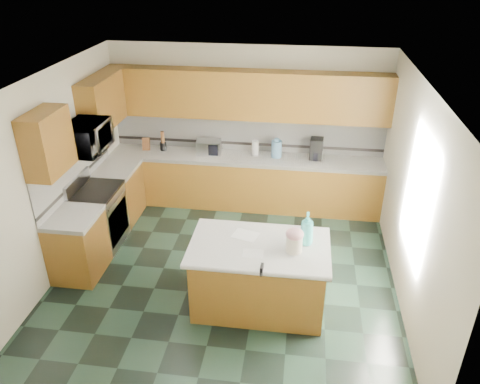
# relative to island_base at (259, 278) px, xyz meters

# --- Properties ---
(floor) EXTENTS (4.60, 4.60, 0.00)m
(floor) POSITION_rel_island_base_xyz_m (-0.51, 0.57, -0.43)
(floor) COLOR #192C22
(floor) RESTS_ON ground
(ceiling) EXTENTS (4.60, 4.60, 0.00)m
(ceiling) POSITION_rel_island_base_xyz_m (-0.51, 0.57, 2.27)
(ceiling) COLOR white
(ceiling) RESTS_ON ground
(wall_back) EXTENTS (4.60, 0.04, 2.70)m
(wall_back) POSITION_rel_island_base_xyz_m (-0.51, 2.89, 0.92)
(wall_back) COLOR beige
(wall_back) RESTS_ON ground
(wall_front) EXTENTS (4.60, 0.04, 2.70)m
(wall_front) POSITION_rel_island_base_xyz_m (-0.51, -1.75, 0.92)
(wall_front) COLOR beige
(wall_front) RESTS_ON ground
(wall_left) EXTENTS (0.04, 4.60, 2.70)m
(wall_left) POSITION_rel_island_base_xyz_m (-2.83, 0.57, 0.92)
(wall_left) COLOR beige
(wall_left) RESTS_ON ground
(wall_right) EXTENTS (0.04, 4.60, 2.70)m
(wall_right) POSITION_rel_island_base_xyz_m (1.81, 0.57, 0.92)
(wall_right) COLOR beige
(wall_right) RESTS_ON ground
(back_base_cab) EXTENTS (4.60, 0.60, 0.86)m
(back_base_cab) POSITION_rel_island_base_xyz_m (-0.51, 2.57, 0.00)
(back_base_cab) COLOR #442A0F
(back_base_cab) RESTS_ON ground
(back_countertop) EXTENTS (4.60, 0.64, 0.06)m
(back_countertop) POSITION_rel_island_base_xyz_m (-0.51, 2.57, 0.46)
(back_countertop) COLOR white
(back_countertop) RESTS_ON back_base_cab
(back_upper_cab) EXTENTS (4.60, 0.33, 0.78)m
(back_upper_cab) POSITION_rel_island_base_xyz_m (-0.51, 2.71, 1.51)
(back_upper_cab) COLOR #442A0F
(back_upper_cab) RESTS_ON wall_back
(back_backsplash) EXTENTS (4.60, 0.02, 0.63)m
(back_backsplash) POSITION_rel_island_base_xyz_m (-0.51, 2.86, 0.81)
(back_backsplash) COLOR silver
(back_backsplash) RESTS_ON back_countertop
(back_accent_band) EXTENTS (4.60, 0.01, 0.05)m
(back_accent_band) POSITION_rel_island_base_xyz_m (-0.51, 2.85, 0.61)
(back_accent_band) COLOR black
(back_accent_band) RESTS_ON back_countertop
(left_base_cab_rear) EXTENTS (0.60, 0.82, 0.86)m
(left_base_cab_rear) POSITION_rel_island_base_xyz_m (-2.51, 1.86, 0.00)
(left_base_cab_rear) COLOR #442A0F
(left_base_cab_rear) RESTS_ON ground
(left_counter_rear) EXTENTS (0.64, 0.82, 0.06)m
(left_counter_rear) POSITION_rel_island_base_xyz_m (-2.51, 1.86, 0.46)
(left_counter_rear) COLOR white
(left_counter_rear) RESTS_ON left_base_cab_rear
(left_base_cab_front) EXTENTS (0.60, 0.72, 0.86)m
(left_base_cab_front) POSITION_rel_island_base_xyz_m (-2.51, 0.33, 0.00)
(left_base_cab_front) COLOR #442A0F
(left_base_cab_front) RESTS_ON ground
(left_counter_front) EXTENTS (0.64, 0.72, 0.06)m
(left_counter_front) POSITION_rel_island_base_xyz_m (-2.51, 0.33, 0.46)
(left_counter_front) COLOR white
(left_counter_front) RESTS_ON left_base_cab_front
(left_backsplash) EXTENTS (0.02, 2.30, 0.63)m
(left_backsplash) POSITION_rel_island_base_xyz_m (-2.80, 1.12, 0.81)
(left_backsplash) COLOR silver
(left_backsplash) RESTS_ON wall_left
(left_accent_band) EXTENTS (0.01, 2.30, 0.05)m
(left_accent_band) POSITION_rel_island_base_xyz_m (-2.80, 1.12, 0.61)
(left_accent_band) COLOR black
(left_accent_band) RESTS_ON wall_left
(left_upper_cab_rear) EXTENTS (0.33, 1.09, 0.78)m
(left_upper_cab_rear) POSITION_rel_island_base_xyz_m (-2.65, 2.00, 1.51)
(left_upper_cab_rear) COLOR #442A0F
(left_upper_cab_rear) RESTS_ON wall_left
(left_upper_cab_front) EXTENTS (0.33, 0.72, 0.78)m
(left_upper_cab_front) POSITION_rel_island_base_xyz_m (-2.65, 0.33, 1.51)
(left_upper_cab_front) COLOR #442A0F
(left_upper_cab_front) RESTS_ON wall_left
(range_body) EXTENTS (0.60, 0.76, 0.88)m
(range_body) POSITION_rel_island_base_xyz_m (-2.51, 1.07, 0.01)
(range_body) COLOR #B7B7BC
(range_body) RESTS_ON ground
(range_oven_door) EXTENTS (0.02, 0.68, 0.55)m
(range_oven_door) POSITION_rel_island_base_xyz_m (-2.22, 1.07, -0.03)
(range_oven_door) COLOR black
(range_oven_door) RESTS_ON range_body
(range_cooktop) EXTENTS (0.62, 0.78, 0.04)m
(range_cooktop) POSITION_rel_island_base_xyz_m (-2.51, 1.07, 0.47)
(range_cooktop) COLOR black
(range_cooktop) RESTS_ON range_body
(range_handle) EXTENTS (0.02, 0.66, 0.02)m
(range_handle) POSITION_rel_island_base_xyz_m (-2.19, 1.07, 0.35)
(range_handle) COLOR #B7B7BC
(range_handle) RESTS_ON range_body
(range_backguard) EXTENTS (0.06, 0.76, 0.18)m
(range_backguard) POSITION_rel_island_base_xyz_m (-2.77, 1.07, 0.59)
(range_backguard) COLOR #B7B7BC
(range_backguard) RESTS_ON range_body
(microwave) EXTENTS (0.50, 0.73, 0.41)m
(microwave) POSITION_rel_island_base_xyz_m (-2.51, 1.07, 1.30)
(microwave) COLOR #B7B7BC
(microwave) RESTS_ON wall_left
(island_base) EXTENTS (1.57, 0.90, 0.86)m
(island_base) POSITION_rel_island_base_xyz_m (0.00, 0.00, 0.00)
(island_base) COLOR #442A0F
(island_base) RESTS_ON ground
(island_top) EXTENTS (1.67, 1.00, 0.06)m
(island_top) POSITION_rel_island_base_xyz_m (0.00, 0.00, 0.46)
(island_top) COLOR white
(island_top) RESTS_ON island_base
(island_bullnose) EXTENTS (1.67, 0.06, 0.06)m
(island_bullnose) POSITION_rel_island_base_xyz_m (0.00, -0.50, 0.46)
(island_bullnose) COLOR white
(island_bullnose) RESTS_ON island_base
(treat_jar) EXTENTS (0.25, 0.25, 0.20)m
(treat_jar) POSITION_rel_island_base_xyz_m (0.41, -0.07, 0.59)
(treat_jar) COLOR beige
(treat_jar) RESTS_ON island_top
(treat_jar_lid) EXTENTS (0.21, 0.21, 0.13)m
(treat_jar_lid) POSITION_rel_island_base_xyz_m (0.41, -0.07, 0.72)
(treat_jar_lid) COLOR pink
(treat_jar_lid) RESTS_ON treat_jar
(treat_jar_knob) EXTENTS (0.07, 0.02, 0.02)m
(treat_jar_knob) POSITION_rel_island_base_xyz_m (0.41, -0.07, 0.77)
(treat_jar_knob) COLOR tan
(treat_jar_knob) RESTS_ON treat_jar_lid
(treat_jar_knob_end_l) EXTENTS (0.04, 0.04, 0.04)m
(treat_jar_knob_end_l) POSITION_rel_island_base_xyz_m (0.37, -0.07, 0.77)
(treat_jar_knob_end_l) COLOR tan
(treat_jar_knob_end_l) RESTS_ON treat_jar_lid
(treat_jar_knob_end_r) EXTENTS (0.04, 0.04, 0.04)m
(treat_jar_knob_end_r) POSITION_rel_island_base_xyz_m (0.44, -0.07, 0.77)
(treat_jar_knob_end_r) COLOR tan
(treat_jar_knob_end_r) RESTS_ON treat_jar_lid
(soap_bottle_island) EXTENTS (0.17, 0.17, 0.42)m
(soap_bottle_island) POSITION_rel_island_base_xyz_m (0.54, 0.11, 0.70)
(soap_bottle_island) COLOR #3CBCBC
(soap_bottle_island) RESTS_ON island_top
(paper_sheet_a) EXTENTS (0.25, 0.19, 0.00)m
(paper_sheet_a) POSITION_rel_island_base_xyz_m (-0.06, -0.19, 0.49)
(paper_sheet_a) COLOR white
(paper_sheet_a) RESTS_ON island_top
(paper_sheet_b) EXTENTS (0.36, 0.30, 0.00)m
(paper_sheet_b) POSITION_rel_island_base_xyz_m (-0.19, 0.18, 0.49)
(paper_sheet_b) COLOR white
(paper_sheet_b) RESTS_ON island_top
(clamp_body) EXTENTS (0.04, 0.11, 0.10)m
(clamp_body) POSITION_rel_island_base_xyz_m (0.07, -0.48, 0.50)
(clamp_body) COLOR black
(clamp_body) RESTS_ON island_top
(clamp_handle) EXTENTS (0.02, 0.08, 0.02)m
(clamp_handle) POSITION_rel_island_base_xyz_m (0.07, -0.54, 0.48)
(clamp_handle) COLOR black
(clamp_handle) RESTS_ON island_top
(knife_block) EXTENTS (0.14, 0.18, 0.24)m
(knife_block) POSITION_rel_island_base_xyz_m (-2.24, 2.62, 0.60)
(knife_block) COLOR #472814
(knife_block) RESTS_ON back_countertop
(utensil_crock) EXTENTS (0.11, 0.11, 0.14)m
(utensil_crock) POSITION_rel_island_base_xyz_m (-1.94, 2.65, 0.56)
(utensil_crock) COLOR black
(utensil_crock) RESTS_ON back_countertop
(utensil_bundle) EXTENTS (0.06, 0.06, 0.20)m
(utensil_bundle) POSITION_rel_island_base_xyz_m (-1.94, 2.65, 0.73)
(utensil_bundle) COLOR #472814
(utensil_bundle) RESTS_ON utensil_crock
(toaster_oven) EXTENTS (0.43, 0.32, 0.23)m
(toaster_oven) POSITION_rel_island_base_xyz_m (-1.13, 2.62, 0.61)
(toaster_oven) COLOR #B7B7BC
(toaster_oven) RESTS_ON back_countertop
(toaster_oven_door) EXTENTS (0.36, 0.01, 0.19)m
(toaster_oven_door) POSITION_rel_island_base_xyz_m (-1.13, 2.49, 0.61)
(toaster_oven_door) COLOR black
(toaster_oven_door) RESTS_ON toaster_oven
(paper_towel) EXTENTS (0.11, 0.11, 0.25)m
(paper_towel) POSITION_rel_island_base_xyz_m (-0.35, 2.67, 0.62)
(paper_towel) COLOR white
(paper_towel) RESTS_ON back_countertop
(paper_towel_base) EXTENTS (0.17, 0.17, 0.01)m
(paper_towel_base) POSITION_rel_island_base_xyz_m (-0.35, 2.67, 0.50)
(paper_towel_base) COLOR #B7B7BC
(paper_towel_base) RESTS_ON back_countertop
(water_jug) EXTENTS (0.17, 0.17, 0.28)m
(water_jug) POSITION_rel_island_base_xyz_m (0.01, 2.63, 0.63)
(water_jug) COLOR #6094BE
(water_jug) RESTS_ON back_countertop
(water_jug_neck) EXTENTS (0.08, 0.08, 0.04)m
(water_jug_neck) POSITION_rel_island_base_xyz_m (0.01, 2.63, 0.79)
(water_jug_neck) COLOR #6094BE
(water_jug_neck) RESTS_ON water_jug
(coffee_maker) EXTENTS (0.22, 0.24, 0.35)m
(coffee_maker) POSITION_rel_island_base_xyz_m (0.67, 2.65, 0.67)
(coffee_maker) COLOR black
(coffee_maker) RESTS_ON back_countertop
(coffee_carafe) EXTENTS (0.15, 0.15, 0.15)m
(coffee_carafe) POSITION_rel_island_base_xyz_m (0.67, 2.60, 0.56)
(coffee_carafe) COLOR black
(coffee_carafe) RESTS_ON back_countertop
(soap_bottle_back) EXTENTS (0.14, 0.14, 0.23)m
(soap_bottle_back) POSITION_rel_island_base_xyz_m (0.71, 2.62, 0.61)
(soap_bottle_back) COLOR white
(soap_bottle_back) RESTS_ON back_countertop
(soap_back_cap) EXTENTS (0.02, 0.02, 0.03)m
(soap_back_cap) POSITION_rel_island_base_xyz_m (0.71, 2.62, 0.74)
(soap_back_cap) COLOR red
(soap_back_cap) RESTS_ON soap_bottle_back
(window_light_proxy) EXTENTS (0.02, 1.40, 1.10)m
(window_light_proxy) POSITION_rel_island_base_xyz_m (1.78, 0.37, 1.07)
(window_light_proxy) COLOR white
(window_light_proxy) RESTS_ON wall_right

